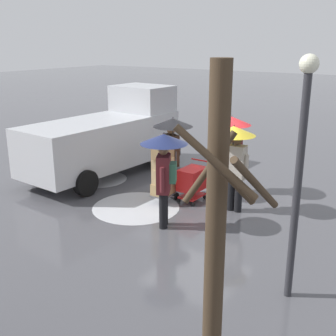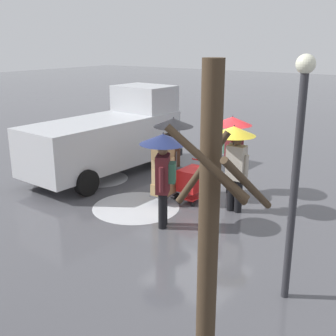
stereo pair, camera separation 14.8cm
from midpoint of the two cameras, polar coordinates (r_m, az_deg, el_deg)
ground_plane at (r=11.56m, az=4.59°, el=-3.61°), size 90.00×90.00×0.00m
slush_patch_near_cluster at (r=15.21m, az=-0.94°, el=1.51°), size 1.41×1.41×0.01m
slush_patch_under_van at (r=10.70m, az=-3.95°, el=-5.28°), size 2.19×2.19×0.01m
slush_patch_far_side at (r=12.97m, az=-8.75°, el=-1.43°), size 1.65×1.65×0.01m
cargo_van_parked_right at (r=13.26m, az=-7.51°, el=4.30°), size 2.42×5.44×2.60m
shopping_cart_vendor at (r=10.93m, az=3.74°, el=-1.66°), size 0.58×0.83×1.02m
hand_dolly_boxes at (r=10.74m, az=-0.26°, el=-0.35°), size 0.57×0.74×1.57m
pedestrian_pink_side at (r=10.13m, az=9.46°, el=2.57°), size 1.04×1.04×2.15m
pedestrian_black_side at (r=11.43m, az=9.11°, el=4.22°), size 1.04×1.04×2.15m
pedestrian_white_side at (r=11.08m, az=0.96°, el=4.03°), size 1.04×1.04×2.15m
pedestrian_far_side at (r=9.16m, az=-0.15°, el=1.26°), size 1.04×1.04×2.15m
bare_tree_near at (r=4.87m, az=6.52°, el=-7.76°), size 1.05×1.05×3.87m
street_lamp at (r=6.57m, az=17.67°, el=1.39°), size 0.28×0.28×3.86m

